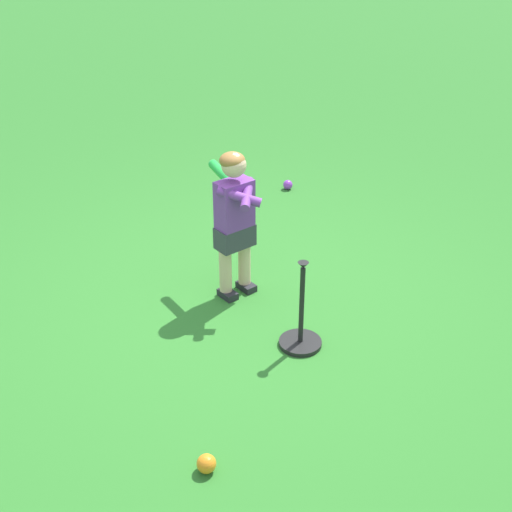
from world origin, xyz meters
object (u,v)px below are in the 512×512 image
object	(u,v)px
play_ball_far_right	(206,464)
child_batter	(234,212)
play_ball_midfield	(288,185)
batting_tee	(301,332)

from	to	relation	value
play_ball_far_right	child_batter	bearing A→B (deg)	-123.63
child_batter	play_ball_far_right	bearing A→B (deg)	56.37
child_batter	play_ball_far_right	size ratio (longest dim) A/B	10.50
child_batter	play_ball_midfield	bearing A→B (deg)	-134.12
child_batter	batting_tee	distance (m)	0.95
play_ball_midfield	play_ball_far_right	bearing A→B (deg)	50.88
child_batter	play_ball_far_right	world-z (taller)	child_batter
play_ball_far_right	play_ball_midfield	world-z (taller)	play_ball_far_right
play_ball_midfield	batting_tee	xyz separation A→B (m)	(1.26, 2.14, 0.06)
play_ball_far_right	play_ball_midfield	bearing A→B (deg)	-129.12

